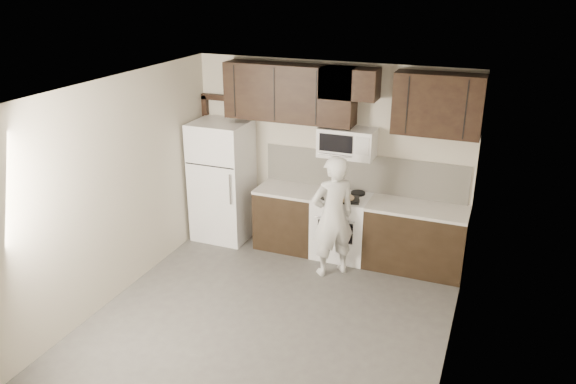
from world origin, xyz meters
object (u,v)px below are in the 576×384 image
Objects in this scene: refrigerator at (222,181)px; person at (333,216)px; stove at (341,226)px; microwave at (347,142)px.

refrigerator is 1.94m from person.
microwave is (-0.00, 0.12, 1.19)m from stove.
microwave is 1.05m from person.
refrigerator is at bearing -57.23° from person.
refrigerator is (-1.85, -0.05, 0.44)m from stove.
stove is at bearing -89.90° from microwave.
microwave is 0.46× the size of person.
microwave is at bearing 5.15° from refrigerator.
refrigerator reaches higher than stove.
microwave reaches higher than person.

